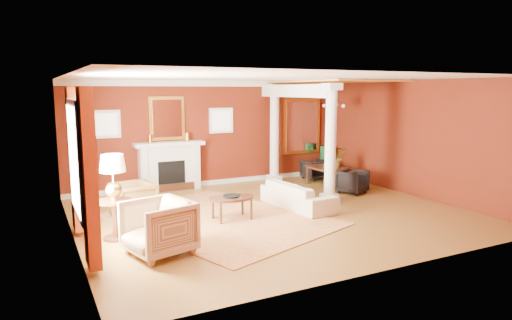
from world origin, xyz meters
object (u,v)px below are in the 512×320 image
sofa (298,191)px  armchair_leopard (133,199)px  armchair_stripe (158,225)px  side_table (113,182)px  coffee_table (232,199)px  dining_table (333,172)px

sofa → armchair_leopard: (-3.53, 0.78, 0.04)m
sofa → armchair_stripe: 3.90m
armchair_stripe → side_table: 1.34m
armchair_leopard → coffee_table: size_ratio=0.87×
sofa → side_table: (-4.08, -0.40, 0.65)m
sofa → dining_table: dining_table is taller
armchair_stripe → coffee_table: size_ratio=1.02×
sofa → coffee_table: 1.75m
armchair_leopard → armchair_stripe: 2.30m
armchair_leopard → sofa: bearing=70.8°
armchair_stripe → dining_table: armchair_stripe is taller
side_table → dining_table: (6.13, 1.87, -0.61)m
armchair_leopard → coffee_table: armchair_leopard is taller
armchair_stripe → dining_table: bearing=102.7°
armchair_leopard → armchair_stripe: bearing=-8.4°
sofa → side_table: bearing=90.2°
sofa → side_table: side_table is taller
dining_table → armchair_stripe: bearing=116.4°
side_table → dining_table: size_ratio=1.01×
armchair_stripe → coffee_table: armchair_stripe is taller
sofa → armchair_stripe: bearing=107.5°
armchair_stripe → side_table: side_table is taller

